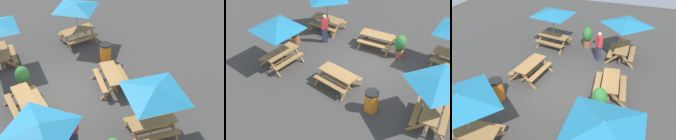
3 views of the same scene
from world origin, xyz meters
The scene contains 9 objects.
ground_plane centered at (0.00, 0.00, 0.00)m, with size 27.22×27.22×0.00m, color #3D3A38.
picnic_table_0 centered at (-3.99, 2.00, 1.99)m, with size 2.23×2.23×2.34m.
picnic_table_1 centered at (0.34, 2.01, 0.56)m, with size 1.98×1.75×0.81m.
picnic_table_2 centered at (0.28, -1.85, 0.56)m, with size 1.91×1.67×0.81m.
picnic_table_4 centered at (3.60, 2.09, 1.99)m, with size 2.80×2.80×2.34m.
trash_bin_orange centered at (-1.64, 2.60, 0.49)m, with size 0.59×0.59×0.98m.
potted_plant_0 centered at (-1.10, -1.64, 0.71)m, with size 0.62×0.62×1.25m.
potted_plant_1 centered at (4.24, 0.19, 0.70)m, with size 0.58×0.58×1.26m.
person_standing centered at (2.93, -0.75, 0.89)m, with size 0.41×0.41×1.67m.
Camera 2 is at (-5.45, 11.27, 9.40)m, focal length 50.00 mm.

